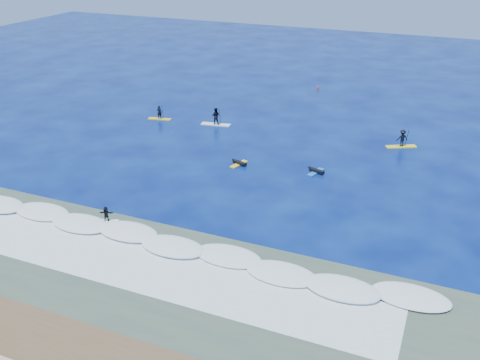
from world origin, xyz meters
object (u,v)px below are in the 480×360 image
at_px(sup_paddler_left, 160,114).
at_px(marker_buoy, 318,88).
at_px(prone_paddler_near, 239,163).
at_px(wave_surfer, 106,215).
at_px(sup_paddler_center, 216,117).
at_px(prone_paddler_far, 316,171).
at_px(sup_paddler_right, 402,139).

bearing_deg(sup_paddler_left, marker_buoy, 42.95).
distance_m(prone_paddler_near, wave_surfer, 14.91).
bearing_deg(sup_paddler_center, prone_paddler_far, -39.78).
height_order(sup_paddler_right, marker_buoy, sup_paddler_right).
height_order(sup_paddler_center, prone_paddler_far, sup_paddler_center).
xyz_separation_m(prone_paddler_near, marker_buoy, (0.11, 27.51, 0.12)).
distance_m(sup_paddler_center, wave_surfer, 23.41).
relative_size(wave_surfer, marker_buoy, 2.92).
distance_m(prone_paddler_near, prone_paddler_far, 7.27).
bearing_deg(sup_paddler_right, sup_paddler_left, 156.36).
relative_size(sup_paddler_left, prone_paddler_near, 1.31).
bearing_deg(marker_buoy, sup_paddler_center, -110.70).
relative_size(sup_paddler_left, sup_paddler_right, 0.91).
relative_size(sup_paddler_left, prone_paddler_far, 1.29).
xyz_separation_m(sup_paddler_center, prone_paddler_far, (13.97, -8.23, -0.72)).
distance_m(sup_paddler_right, prone_paddler_near, 17.15).
xyz_separation_m(sup_paddler_center, marker_buoy, (6.89, 18.23, -0.61)).
distance_m(sup_paddler_center, marker_buoy, 19.50).
relative_size(sup_paddler_left, marker_buoy, 4.56).
relative_size(prone_paddler_near, wave_surfer, 1.19).
relative_size(prone_paddler_near, prone_paddler_far, 0.99).
height_order(prone_paddler_far, marker_buoy, marker_buoy).
xyz_separation_m(prone_paddler_near, wave_surfer, (-4.94, -14.06, 0.58)).
height_order(sup_paddler_center, sup_paddler_right, sup_paddler_center).
distance_m(sup_paddler_left, prone_paddler_far, 22.10).
relative_size(sup_paddler_left, wave_surfer, 1.56).
height_order(sup_paddler_left, prone_paddler_far, sup_paddler_left).
height_order(wave_surfer, marker_buoy, wave_surfer).
bearing_deg(wave_surfer, prone_paddler_near, 52.40).
relative_size(prone_paddler_far, wave_surfer, 1.21).
bearing_deg(wave_surfer, sup_paddler_left, 92.84).
height_order(sup_paddler_center, prone_paddler_near, sup_paddler_center).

